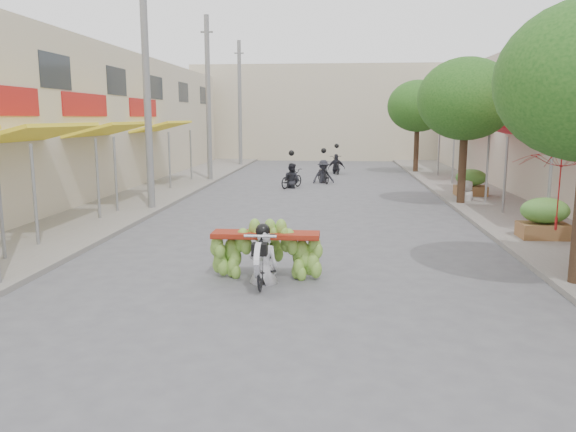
{
  "coord_description": "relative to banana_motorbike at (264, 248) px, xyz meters",
  "views": [
    {
      "loc": [
        0.92,
        -6.54,
        3.15
      ],
      "look_at": [
        -0.1,
        5.1,
        1.1
      ],
      "focal_mm": 35.0,
      "sensor_mm": 36.0,
      "label": 1
    }
  ],
  "objects": [
    {
      "name": "street_tree_mid",
      "position": [
        5.86,
        10.04,
        3.11
      ],
      "size": [
        3.4,
        3.4,
        5.25
      ],
      "color": "#3A2719",
      "rests_on": "ground"
    },
    {
      "name": "produce_crate_mid",
      "position": [
        6.66,
        4.04,
        0.04
      ],
      "size": [
        1.2,
        0.88,
        1.16
      ],
      "color": "brown",
      "rests_on": "ground"
    },
    {
      "name": "far_building",
      "position": [
        0.46,
        34.04,
        2.83
      ],
      "size": [
        20.0,
        6.0,
        7.0
      ],
      "primitive_type": "cube",
      "color": "beige",
      "rests_on": "ground"
    },
    {
      "name": "utility_pole_back",
      "position": [
        -4.94,
        26.04,
        3.35
      ],
      "size": [
        0.6,
        0.24,
        8.0
      ],
      "color": "slate",
      "rests_on": "ground"
    },
    {
      "name": "sidewalk_right",
      "position": [
        7.46,
        11.04,
        -0.61
      ],
      "size": [
        4.0,
        60.0,
        0.12
      ],
      "primitive_type": "cube",
      "color": "gray",
      "rests_on": "ground"
    },
    {
      "name": "ground",
      "position": [
        0.46,
        -3.96,
        -0.67
      ],
      "size": [
        120.0,
        120.0,
        0.0
      ],
      "primitive_type": "plane",
      "color": "#58575D",
      "rests_on": "ground"
    },
    {
      "name": "utility_pole_mid",
      "position": [
        -4.94,
        8.04,
        3.35
      ],
      "size": [
        0.6,
        0.24,
        8.0
      ],
      "color": "slate",
      "rests_on": "ground"
    },
    {
      "name": "bg_motorbike_c",
      "position": [
        1.35,
        21.51,
        0.1
      ],
      "size": [
        1.03,
        1.81,
        1.95
      ],
      "color": "black",
      "rests_on": "ground"
    },
    {
      "name": "bg_motorbike_b",
      "position": [
        0.73,
        16.79,
        0.17
      ],
      "size": [
        1.18,
        1.75,
        1.95
      ],
      "color": "black",
      "rests_on": "ground"
    },
    {
      "name": "banana_motorbike",
      "position": [
        0.0,
        0.0,
        0.0
      ],
      "size": [
        2.2,
        1.93,
        1.97
      ],
      "color": "black",
      "rests_on": "ground"
    },
    {
      "name": "sidewalk_left",
      "position": [
        -6.54,
        11.04,
        -0.61
      ],
      "size": [
        4.0,
        60.0,
        0.12
      ],
      "primitive_type": "cube",
      "color": "gray",
      "rests_on": "ground"
    },
    {
      "name": "street_tree_far",
      "position": [
        5.86,
        22.04,
        3.11
      ],
      "size": [
        3.4,
        3.4,
        5.25
      ],
      "color": "#3A2719",
      "rests_on": "ground"
    },
    {
      "name": "utility_pole_far",
      "position": [
        -4.94,
        17.04,
        3.35
      ],
      "size": [
        0.6,
        0.24,
        8.0
      ],
      "color": "slate",
      "rests_on": "ground"
    },
    {
      "name": "produce_crate_far",
      "position": [
        6.66,
        12.04,
        0.04
      ],
      "size": [
        1.2,
        0.88,
        1.16
      ],
      "color": "brown",
      "rests_on": "ground"
    },
    {
      "name": "pedestrian",
      "position": [
        6.2,
        10.59,
        0.2
      ],
      "size": [
        0.86,
        0.77,
        1.5
      ],
      "rotation": [
        0.0,
        0.0,
        3.7
      ],
      "color": "silver",
      "rests_on": "ground"
    },
    {
      "name": "bg_motorbike_a",
      "position": [
        -0.67,
        14.79,
        0.09
      ],
      "size": [
        1.22,
        1.61,
        1.95
      ],
      "color": "black",
      "rests_on": "ground"
    },
    {
      "name": "market_umbrella",
      "position": [
        6.25,
        2.12,
        1.84
      ],
      "size": [
        2.06,
        2.06,
        1.83
      ],
      "rotation": [
        0.0,
        0.0,
        0.02
      ],
      "color": "#AA1617",
      "rests_on": "ground"
    }
  ]
}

